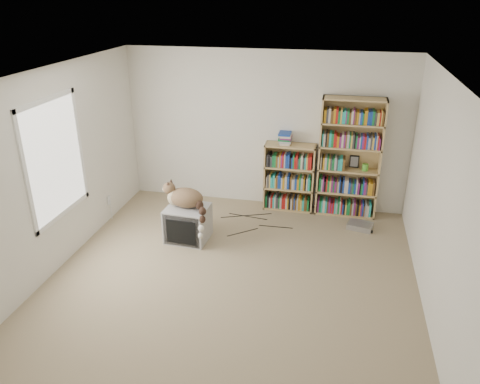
% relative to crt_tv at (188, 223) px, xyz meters
% --- Properties ---
extents(floor, '(4.50, 5.00, 0.01)m').
position_rel_crt_tv_xyz_m(floor, '(0.85, -1.02, -0.25)').
color(floor, tan).
rests_on(floor, ground).
extents(wall_back, '(4.50, 0.02, 2.50)m').
position_rel_crt_tv_xyz_m(wall_back, '(0.85, 1.48, 1.00)').
color(wall_back, silver).
rests_on(wall_back, floor).
extents(wall_front, '(4.50, 0.02, 2.50)m').
position_rel_crt_tv_xyz_m(wall_front, '(0.85, -3.52, 1.00)').
color(wall_front, silver).
rests_on(wall_front, floor).
extents(wall_left, '(0.02, 5.00, 2.50)m').
position_rel_crt_tv_xyz_m(wall_left, '(-1.40, -1.02, 1.00)').
color(wall_left, silver).
rests_on(wall_left, floor).
extents(wall_right, '(0.02, 5.00, 2.50)m').
position_rel_crt_tv_xyz_m(wall_right, '(3.10, -1.02, 1.00)').
color(wall_right, silver).
rests_on(wall_right, floor).
extents(ceiling, '(4.50, 5.00, 0.02)m').
position_rel_crt_tv_xyz_m(ceiling, '(0.85, -1.02, 2.25)').
color(ceiling, white).
rests_on(ceiling, wall_back).
extents(window, '(0.02, 1.22, 1.52)m').
position_rel_crt_tv_xyz_m(window, '(-1.39, -0.82, 1.15)').
color(window, white).
rests_on(window, wall_left).
extents(crt_tv, '(0.60, 0.56, 0.50)m').
position_rel_crt_tv_xyz_m(crt_tv, '(0.00, 0.00, 0.00)').
color(crt_tv, '#A9A9AB').
rests_on(crt_tv, floor).
extents(cat, '(0.73, 0.60, 0.61)m').
position_rel_crt_tv_xyz_m(cat, '(0.02, -0.03, 0.35)').
color(cat, '#362716').
rests_on(cat, crt_tv).
extents(bookcase_tall, '(0.93, 0.30, 1.86)m').
position_rel_crt_tv_xyz_m(bookcase_tall, '(2.19, 1.34, 0.63)').
color(bookcase_tall, '#AA8455').
rests_on(bookcase_tall, floor).
extents(bookcase_short, '(0.79, 0.30, 1.09)m').
position_rel_crt_tv_xyz_m(bookcase_short, '(1.28, 1.34, 0.25)').
color(bookcase_short, '#AA8455').
rests_on(bookcase_short, floor).
extents(book_stack, '(0.21, 0.27, 0.18)m').
position_rel_crt_tv_xyz_m(book_stack, '(1.18, 1.36, 0.93)').
color(book_stack, '#AE1917').
rests_on(book_stack, bookcase_short).
extents(green_mug, '(0.09, 0.09, 0.10)m').
position_rel_crt_tv_xyz_m(green_mug, '(2.44, 1.32, 0.56)').
color(green_mug, green).
rests_on(green_mug, bookcase_tall).
extents(framed_print, '(0.14, 0.05, 0.19)m').
position_rel_crt_tv_xyz_m(framed_print, '(2.27, 1.42, 0.61)').
color(framed_print, black).
rests_on(framed_print, bookcase_tall).
extents(dvd_player, '(0.41, 0.33, 0.08)m').
position_rel_crt_tv_xyz_m(dvd_player, '(2.43, 0.85, -0.21)').
color(dvd_player, '#A8A8AC').
rests_on(dvd_player, floor).
extents(wall_outlet, '(0.01, 0.08, 0.13)m').
position_rel_crt_tv_xyz_m(wall_outlet, '(-1.39, 0.34, 0.07)').
color(wall_outlet, silver).
rests_on(wall_outlet, wall_left).
extents(floor_cables, '(1.20, 0.70, 0.01)m').
position_rel_crt_tv_xyz_m(floor_cables, '(1.21, 0.64, -0.24)').
color(floor_cables, black).
rests_on(floor_cables, floor).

